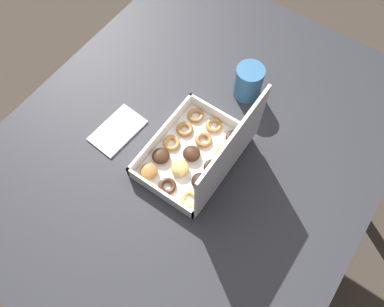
{
  "coord_description": "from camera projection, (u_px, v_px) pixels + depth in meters",
  "views": [
    {
      "loc": [
        0.44,
        0.29,
        1.73
      ],
      "look_at": [
        0.05,
        0.02,
        0.79
      ],
      "focal_mm": 35.0,
      "sensor_mm": 36.0,
      "label": 1
    }
  ],
  "objects": [
    {
      "name": "donut_box",
      "position": [
        200.0,
        155.0,
        1.02
      ],
      "size": [
        0.3,
        0.23,
        0.26
      ],
      "color": "silver",
      "rests_on": "dining_table"
    },
    {
      "name": "paper_napkin",
      "position": [
        118.0,
        130.0,
        1.11
      ],
      "size": [
        0.17,
        0.11,
        0.01
      ],
      "color": "white",
      "rests_on": "dining_table"
    },
    {
      "name": "ground_plane",
      "position": [
        194.0,
        218.0,
        1.78
      ],
      "size": [
        8.0,
        8.0,
        0.0
      ],
      "primitive_type": "plane",
      "color": "#42382D"
    },
    {
      "name": "coffee_mug",
      "position": [
        248.0,
        82.0,
        1.12
      ],
      "size": [
        0.08,
        0.08,
        0.11
      ],
      "color": "teal",
      "rests_on": "dining_table"
    },
    {
      "name": "dining_table",
      "position": [
        195.0,
        154.0,
        1.17
      ],
      "size": [
        1.26,
        1.03,
        0.77
      ],
      "color": "#2D2D33",
      "rests_on": "ground_plane"
    }
  ]
}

